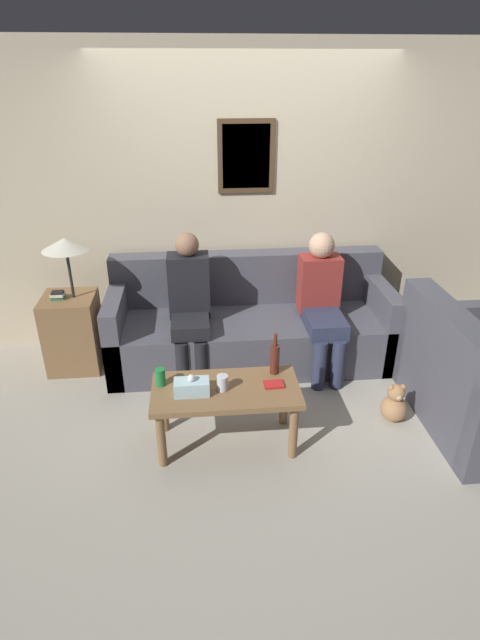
{
  "coord_description": "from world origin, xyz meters",
  "views": [
    {
      "loc": [
        -0.46,
        -3.4,
        2.37
      ],
      "look_at": [
        -0.15,
        -0.09,
        0.68
      ],
      "focal_mm": 28.0,
      "sensor_mm": 36.0,
      "label": 1
    }
  ],
  "objects": [
    {
      "name": "book_stack",
      "position": [
        0.03,
        -0.64,
        0.47
      ],
      "size": [
        0.13,
        0.1,
        0.02
      ],
      "color": "red",
      "rests_on": "coffee_table"
    },
    {
      "name": "couch_main",
      "position": [
        0.0,
        0.52,
        0.31
      ],
      "size": [
        2.44,
        0.87,
        0.9
      ],
      "color": "#4C4C56",
      "rests_on": "ground_plane"
    },
    {
      "name": "ground_plane",
      "position": [
        0.0,
        0.0,
        0.0
      ],
      "size": [
        16.0,
        16.0,
        0.0
      ],
      "primitive_type": "plane",
      "color": "#ADA899"
    },
    {
      "name": "person_left",
      "position": [
        -0.52,
        0.35,
        0.65
      ],
      "size": [
        0.34,
        0.57,
        1.2
      ],
      "color": "black",
      "rests_on": "ground_plane"
    },
    {
      "name": "couch_side",
      "position": [
        1.55,
        -0.56,
        0.31
      ],
      "size": [
        0.87,
        1.27,
        0.9
      ],
      "rotation": [
        0.0,
        0.0,
        1.57
      ],
      "color": "#4C4C56",
      "rests_on": "ground_plane"
    },
    {
      "name": "drinking_glass",
      "position": [
        -0.32,
        -0.66,
        0.51
      ],
      "size": [
        0.08,
        0.08,
        0.11
      ],
      "color": "silver",
      "rests_on": "coffee_table"
    },
    {
      "name": "wall_back",
      "position": [
        0.0,
        0.98,
        1.3
      ],
      "size": [
        9.0,
        0.08,
        2.6
      ],
      "color": "beige",
      "rests_on": "ground_plane"
    },
    {
      "name": "person_right",
      "position": [
        0.58,
        0.32,
        0.63
      ],
      "size": [
        0.34,
        0.66,
        1.17
      ],
      "color": "#2D334C",
      "rests_on": "ground_plane"
    },
    {
      "name": "soda_can",
      "position": [
        -0.73,
        -0.56,
        0.52
      ],
      "size": [
        0.07,
        0.07,
        0.12
      ],
      "color": "#197A38",
      "rests_on": "coffee_table"
    },
    {
      "name": "tissue_box",
      "position": [
        -0.52,
        -0.69,
        0.51
      ],
      "size": [
        0.23,
        0.12,
        0.14
      ],
      "color": "silver",
      "rests_on": "coffee_table"
    },
    {
      "name": "wine_bottle",
      "position": [
        0.06,
        -0.49,
        0.58
      ],
      "size": [
        0.07,
        0.07,
        0.31
      ],
      "color": "#562319",
      "rests_on": "coffee_table"
    },
    {
      "name": "side_table_with_lamp",
      "position": [
        -1.53,
        0.5,
        0.41
      ],
      "size": [
        0.46,
        0.44,
        1.17
      ],
      "color": "olive",
      "rests_on": "ground_plane"
    },
    {
      "name": "coffee_table",
      "position": [
        -0.3,
        -0.64,
        0.38
      ],
      "size": [
        0.99,
        0.48,
        0.46
      ],
      "color": "olive",
      "rests_on": "ground_plane"
    },
    {
      "name": "teddy_bear",
      "position": [
        0.96,
        -0.51,
        0.13
      ],
      "size": [
        0.2,
        0.2,
        0.31
      ],
      "color": "#A87A51",
      "rests_on": "ground_plane"
    }
  ]
}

